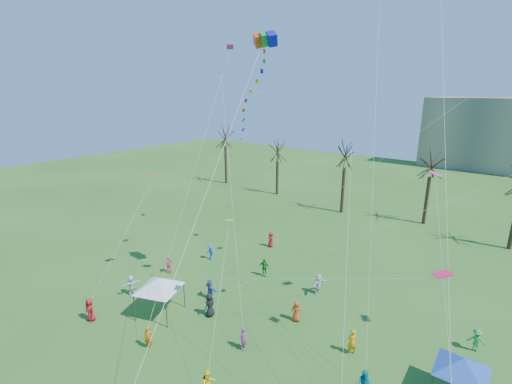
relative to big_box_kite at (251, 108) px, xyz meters
The scene contains 6 objects.
bare_tree_row 28.83m from the big_box_kite, 81.11° to the left, with size 71.16×8.77×10.66m.
big_box_kite is the anchor object (origin of this frame).
canopy_tent_white 14.56m from the big_box_kite, 134.34° to the right, with size 3.83×3.83×3.07m.
canopy_tent_blue 19.52m from the big_box_kite, ahead, with size 3.67×3.67×2.75m.
festival_crowd 14.96m from the big_box_kite, 22.84° to the right, with size 26.32×19.48×1.86m.
small_kites_aloft 5.03m from the big_box_kite, 23.80° to the left, with size 31.38×15.91×33.56m.
Camera 1 is at (11.77, -10.35, 16.57)m, focal length 25.00 mm.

